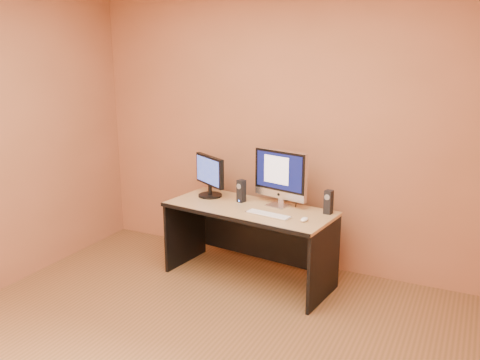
# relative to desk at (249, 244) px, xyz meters

# --- Properties ---
(walls) EXTENTS (4.00, 4.00, 2.60)m
(walls) POSITION_rel_desk_xyz_m (0.17, -1.45, 0.96)
(walls) COLOR #A16241
(walls) RESTS_ON ground
(desk) EXTENTS (1.52, 0.81, 0.67)m
(desk) POSITION_rel_desk_xyz_m (0.00, 0.00, 0.00)
(desk) COLOR tan
(desk) RESTS_ON ground
(imac) EXTENTS (0.55, 0.31, 0.50)m
(imac) POSITION_rel_desk_xyz_m (0.21, 0.15, 0.59)
(imac) COLOR silver
(imac) RESTS_ON desk
(second_monitor) EXTENTS (0.49, 0.41, 0.38)m
(second_monitor) POSITION_rel_desk_xyz_m (-0.47, 0.15, 0.53)
(second_monitor) COLOR black
(second_monitor) RESTS_ON desk
(speaker_left) EXTENTS (0.08, 0.08, 0.20)m
(speaker_left) POSITION_rel_desk_xyz_m (-0.13, 0.12, 0.44)
(speaker_left) COLOR black
(speaker_left) RESTS_ON desk
(speaker_right) EXTENTS (0.07, 0.07, 0.20)m
(speaker_right) POSITION_rel_desk_xyz_m (0.66, 0.14, 0.44)
(speaker_right) COLOR black
(speaker_right) RESTS_ON desk
(keyboard) EXTENTS (0.40, 0.16, 0.02)m
(keyboard) POSITION_rel_desk_xyz_m (0.23, -0.13, 0.34)
(keyboard) COLOR silver
(keyboard) RESTS_ON desk
(mouse) EXTENTS (0.06, 0.10, 0.03)m
(mouse) POSITION_rel_desk_xyz_m (0.54, -0.13, 0.35)
(mouse) COLOR white
(mouse) RESTS_ON desk
(cable_a) EXTENTS (0.06, 0.20, 0.01)m
(cable_a) POSITION_rel_desk_xyz_m (0.33, 0.28, 0.34)
(cable_a) COLOR black
(cable_a) RESTS_ON desk
(cable_b) EXTENTS (0.09, 0.14, 0.01)m
(cable_b) POSITION_rel_desk_xyz_m (0.20, 0.28, 0.34)
(cable_b) COLOR black
(cable_b) RESTS_ON desk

